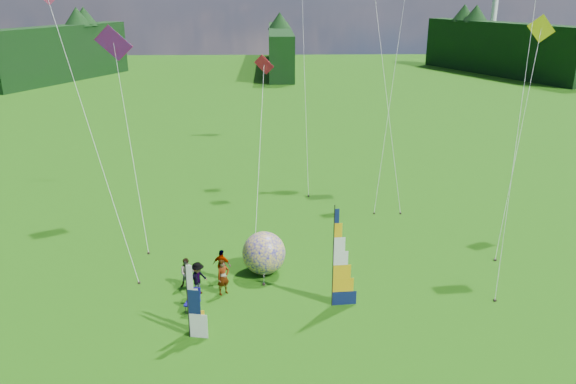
{
  "coord_description": "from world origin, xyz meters",
  "views": [
    {
      "loc": [
        -1.7,
        -19.42,
        14.01
      ],
      "look_at": [
        -1.0,
        4.0,
        5.5
      ],
      "focal_mm": 35.0,
      "sensor_mm": 36.0,
      "label": 1
    }
  ],
  "objects_px": {
    "side_banner_left": "(187,299)",
    "side_banner_far": "(188,302)",
    "spectator_a": "(223,277)",
    "spectator_b": "(187,273)",
    "camp_chair": "(192,302)",
    "feather_banner_main": "(333,259)",
    "spectator_d": "(222,265)",
    "kite_whale": "(383,52)",
    "spectator_c": "(198,279)",
    "bol_inflatable": "(264,253)"
  },
  "relations": [
    {
      "from": "camp_chair",
      "to": "kite_whale",
      "type": "xyz_separation_m",
      "value": [
        11.61,
        17.85,
        9.24
      ]
    },
    {
      "from": "side_banner_far",
      "to": "bol_inflatable",
      "type": "xyz_separation_m",
      "value": [
        3.11,
        5.69,
        -0.59
      ]
    },
    {
      "from": "bol_inflatable",
      "to": "spectator_b",
      "type": "xyz_separation_m",
      "value": [
        -3.78,
        -1.38,
        -0.35
      ]
    },
    {
      "from": "spectator_d",
      "to": "camp_chair",
      "type": "bearing_deg",
      "value": 90.28
    },
    {
      "from": "side_banner_far",
      "to": "bol_inflatable",
      "type": "bearing_deg",
      "value": 72.13
    },
    {
      "from": "spectator_a",
      "to": "kite_whale",
      "type": "distance_m",
      "value": 21.15
    },
    {
      "from": "spectator_b",
      "to": "camp_chair",
      "type": "height_order",
      "value": "spectator_b"
    },
    {
      "from": "side_banner_left",
      "to": "camp_chair",
      "type": "bearing_deg",
      "value": 95.3
    },
    {
      "from": "bol_inflatable",
      "to": "camp_chair",
      "type": "xyz_separation_m",
      "value": [
        -3.24,
        -3.8,
        -0.54
      ]
    },
    {
      "from": "side_banner_far",
      "to": "spectator_c",
      "type": "height_order",
      "value": "side_banner_far"
    },
    {
      "from": "side_banner_left",
      "to": "spectator_c",
      "type": "height_order",
      "value": "side_banner_left"
    },
    {
      "from": "side_banner_left",
      "to": "spectator_d",
      "type": "height_order",
      "value": "side_banner_left"
    },
    {
      "from": "side_banner_left",
      "to": "side_banner_far",
      "type": "xyz_separation_m",
      "value": [
        0.08,
        -0.41,
        0.14
      ]
    },
    {
      "from": "camp_chair",
      "to": "spectator_d",
      "type": "bearing_deg",
      "value": 82.73
    },
    {
      "from": "feather_banner_main",
      "to": "kite_whale",
      "type": "relative_size",
      "value": 0.25
    },
    {
      "from": "feather_banner_main",
      "to": "side_banner_left",
      "type": "relative_size",
      "value": 1.54
    },
    {
      "from": "spectator_c",
      "to": "bol_inflatable",
      "type": "bearing_deg",
      "value": -19.22
    },
    {
      "from": "spectator_a",
      "to": "kite_whale",
      "type": "bearing_deg",
      "value": 21.72
    },
    {
      "from": "kite_whale",
      "to": "spectator_c",
      "type": "bearing_deg",
      "value": -122.61
    },
    {
      "from": "spectator_d",
      "to": "camp_chair",
      "type": "distance_m",
      "value": 3.34
    },
    {
      "from": "spectator_a",
      "to": "camp_chair",
      "type": "xyz_separation_m",
      "value": [
        -1.29,
        -1.69,
        -0.32
      ]
    },
    {
      "from": "side_banner_far",
      "to": "side_banner_left",
      "type": "bearing_deg",
      "value": 111.4
    },
    {
      "from": "feather_banner_main",
      "to": "spectator_d",
      "type": "xyz_separation_m",
      "value": [
        -5.33,
        2.69,
        -1.63
      ]
    },
    {
      "from": "spectator_b",
      "to": "side_banner_left",
      "type": "bearing_deg",
      "value": -87.73
    },
    {
      "from": "side_banner_left",
      "to": "spectator_a",
      "type": "height_order",
      "value": "side_banner_left"
    },
    {
      "from": "spectator_a",
      "to": "spectator_d",
      "type": "distance_m",
      "value": 1.47
    },
    {
      "from": "side_banner_far",
      "to": "camp_chair",
      "type": "relative_size",
      "value": 2.96
    },
    {
      "from": "spectator_d",
      "to": "kite_whale",
      "type": "height_order",
      "value": "kite_whale"
    },
    {
      "from": "side_banner_far",
      "to": "spectator_c",
      "type": "relative_size",
      "value": 2.03
    },
    {
      "from": "bol_inflatable",
      "to": "spectator_c",
      "type": "distance_m",
      "value": 3.81
    },
    {
      "from": "spectator_b",
      "to": "spectator_d",
      "type": "distance_m",
      "value": 1.81
    },
    {
      "from": "spectator_b",
      "to": "spectator_a",
      "type": "bearing_deg",
      "value": -28.08
    },
    {
      "from": "kite_whale",
      "to": "side_banner_far",
      "type": "bearing_deg",
      "value": -117.29
    },
    {
      "from": "feather_banner_main",
      "to": "spectator_b",
      "type": "bearing_deg",
      "value": 159.86
    },
    {
      "from": "feather_banner_main",
      "to": "spectator_a",
      "type": "relative_size",
      "value": 2.7
    },
    {
      "from": "side_banner_far",
      "to": "spectator_d",
      "type": "distance_m",
      "value": 5.2
    },
    {
      "from": "bol_inflatable",
      "to": "camp_chair",
      "type": "height_order",
      "value": "bol_inflatable"
    },
    {
      "from": "bol_inflatable",
      "to": "kite_whale",
      "type": "relative_size",
      "value": 0.11
    },
    {
      "from": "spectator_a",
      "to": "feather_banner_main",
      "type": "bearing_deg",
      "value": -49.17
    },
    {
      "from": "feather_banner_main",
      "to": "camp_chair",
      "type": "xyz_separation_m",
      "value": [
        -6.45,
        -0.45,
        -1.86
      ]
    },
    {
      "from": "spectator_c",
      "to": "spectator_a",
      "type": "bearing_deg",
      "value": -52.98
    },
    {
      "from": "spectator_c",
      "to": "spectator_d",
      "type": "bearing_deg",
      "value": 1.43
    },
    {
      "from": "side_banner_left",
      "to": "side_banner_far",
      "type": "height_order",
      "value": "side_banner_far"
    },
    {
      "from": "feather_banner_main",
      "to": "bol_inflatable",
      "type": "distance_m",
      "value": 4.82
    },
    {
      "from": "side_banner_far",
      "to": "spectator_a",
      "type": "bearing_deg",
      "value": 82.75
    },
    {
      "from": "feather_banner_main",
      "to": "spectator_d",
      "type": "bearing_deg",
      "value": 148.81
    },
    {
      "from": "spectator_c",
      "to": "side_banner_far",
      "type": "bearing_deg",
      "value": -142.22
    },
    {
      "from": "camp_chair",
      "to": "kite_whale",
      "type": "distance_m",
      "value": 23.21
    },
    {
      "from": "feather_banner_main",
      "to": "camp_chair",
      "type": "height_order",
      "value": "feather_banner_main"
    },
    {
      "from": "kite_whale",
      "to": "feather_banner_main",
      "type": "bearing_deg",
      "value": -103.63
    }
  ]
}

